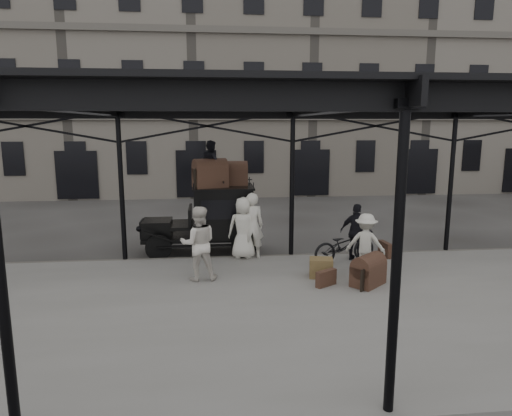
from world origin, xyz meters
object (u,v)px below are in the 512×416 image
at_px(steamer_trunk_roof_near, 210,175).
at_px(steamer_trunk_platform, 368,272).
at_px(bicycle, 345,245).
at_px(porter_official, 357,232).
at_px(taxi, 213,216).
at_px(porter_left, 252,225).

height_order(steamer_trunk_roof_near, steamer_trunk_platform, steamer_trunk_roof_near).
bearing_deg(bicycle, porter_official, -77.48).
xyz_separation_m(taxi, steamer_trunk_platform, (3.79, -3.81, -0.73)).
distance_m(bicycle, steamer_trunk_roof_near, 4.58).
height_order(taxi, bicycle, taxi).
height_order(taxi, steamer_trunk_roof_near, steamer_trunk_roof_near).
relative_size(bicycle, steamer_trunk_platform, 2.19).
bearing_deg(taxi, porter_left, -45.68).
relative_size(taxi, porter_official, 2.17).
bearing_deg(steamer_trunk_roof_near, porter_official, -37.32).
relative_size(porter_left, steamer_trunk_platform, 2.21).
height_order(porter_left, porter_official, porter_left).
height_order(taxi, porter_official, taxi).
bearing_deg(steamer_trunk_platform, bicycle, 50.56).
bearing_deg(bicycle, steamer_trunk_platform, 166.28).
distance_m(taxi, steamer_trunk_platform, 5.43).
xyz_separation_m(steamer_trunk_roof_near, steamer_trunk_platform, (3.88, -3.56, -2.07)).
xyz_separation_m(porter_official, bicycle, (-0.41, -0.22, -0.33)).
bearing_deg(taxi, steamer_trunk_platform, -45.10).
bearing_deg(porter_official, porter_left, 26.16).
height_order(taxi, steamer_trunk_platform, taxi).
distance_m(porter_left, steamer_trunk_platform, 3.83).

